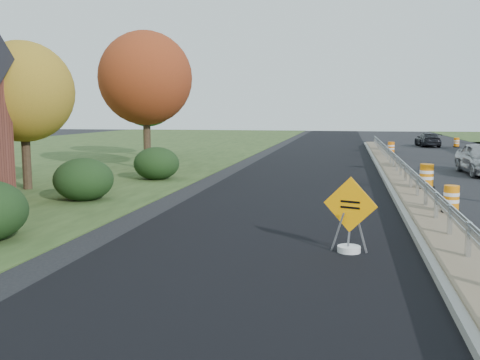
% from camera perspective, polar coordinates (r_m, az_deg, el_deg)
% --- Properties ---
extents(ground, '(140.00, 140.00, 0.00)m').
position_cam_1_polar(ground, '(17.64, 19.13, -3.30)').
color(ground, black).
rests_on(ground, ground).
extents(milled_overlay, '(7.20, 120.00, 0.01)m').
position_cam_1_polar(milled_overlay, '(27.44, 7.16, 0.74)').
color(milled_overlay, black).
rests_on(milled_overlay, ground).
extents(median, '(1.60, 55.00, 0.23)m').
position_cam_1_polar(median, '(25.49, 16.74, 0.22)').
color(median, gray).
rests_on(median, ground).
extents(guardrail, '(0.10, 46.15, 0.72)m').
position_cam_1_polar(guardrail, '(26.41, 16.59, 1.81)').
color(guardrail, silver).
rests_on(guardrail, median).
extents(hedge_mid, '(2.09, 2.09, 1.52)m').
position_cam_1_polar(hedge_mid, '(19.57, -16.34, 0.08)').
color(hedge_mid, black).
rests_on(hedge_mid, ground).
extents(hedge_north, '(2.09, 2.09, 1.52)m').
position_cam_1_polar(hedge_north, '(24.83, -8.90, 1.77)').
color(hedge_north, black).
rests_on(hedge_north, ground).
extents(tree_near_yellow, '(3.96, 3.96, 5.88)m').
position_cam_1_polar(tree_near_yellow, '(22.94, -22.14, 8.69)').
color(tree_near_yellow, '#473523').
rests_on(tree_near_yellow, ground).
extents(tree_near_red, '(4.95, 4.95, 7.35)m').
position_cam_1_polar(tree_near_red, '(29.21, -10.06, 10.63)').
color(tree_near_red, '#473523').
rests_on(tree_near_red, ground).
extents(tree_near_back, '(4.29, 4.29, 6.37)m').
position_cam_1_polar(tree_near_back, '(37.72, -9.87, 8.88)').
color(tree_near_back, '#473523').
rests_on(tree_near_back, ground).
extents(caution_sign, '(1.17, 0.52, 1.71)m').
position_cam_1_polar(caution_sign, '(12.18, 11.59, -5.61)').
color(caution_sign, white).
rests_on(caution_sign, ground).
extents(barrel_median_near, '(0.53, 0.53, 0.78)m').
position_cam_1_polar(barrel_median_near, '(16.57, 21.60, -1.95)').
color(barrel_median_near, black).
rests_on(barrel_median_near, median).
extents(barrel_median_mid, '(0.63, 0.63, 0.93)m').
position_cam_1_polar(barrel_median_mid, '(21.42, 19.28, 0.34)').
color(barrel_median_mid, black).
rests_on(barrel_median_mid, median).
extents(barrel_median_far, '(0.56, 0.56, 0.82)m').
position_cam_1_polar(barrel_median_far, '(38.19, 15.81, 3.30)').
color(barrel_median_far, black).
rests_on(barrel_median_far, median).
extents(barrel_shoulder_far, '(0.57, 0.57, 0.83)m').
position_cam_1_polar(barrel_shoulder_far, '(50.66, 22.09, 3.71)').
color(barrel_shoulder_far, black).
rests_on(barrel_shoulder_far, ground).
extents(car_dark_far, '(1.96, 4.31, 1.22)m').
position_cam_1_polar(car_dark_far, '(50.64, 19.40, 4.08)').
color(car_dark_far, black).
rests_on(car_dark_far, ground).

